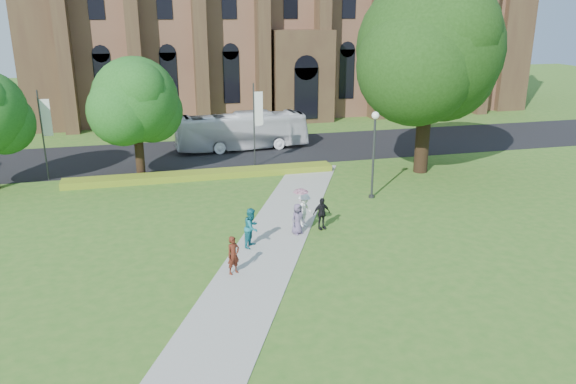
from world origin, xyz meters
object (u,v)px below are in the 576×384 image
object	(u,v)px
streetlamp	(374,144)
pedestrian_0	(233,255)
large_tree	(429,49)
tour_coach	(242,131)

from	to	relation	value
streetlamp	pedestrian_0	distance (m)	12.93
streetlamp	large_tree	world-z (taller)	large_tree
streetlamp	tour_coach	size ratio (longest dim) A/B	0.49
streetlamp	pedestrian_0	world-z (taller)	streetlamp
streetlamp	pedestrian_0	xyz separation A→B (m)	(-9.71, -8.20, -2.41)
streetlamp	tour_coach	distance (m)	15.33
streetlamp	tour_coach	xyz separation A→B (m)	(-5.48, 14.21, -1.79)
large_tree	tour_coach	size ratio (longest dim) A/B	1.24
streetlamp	large_tree	size ratio (longest dim) A/B	0.40
large_tree	pedestrian_0	world-z (taller)	large_tree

